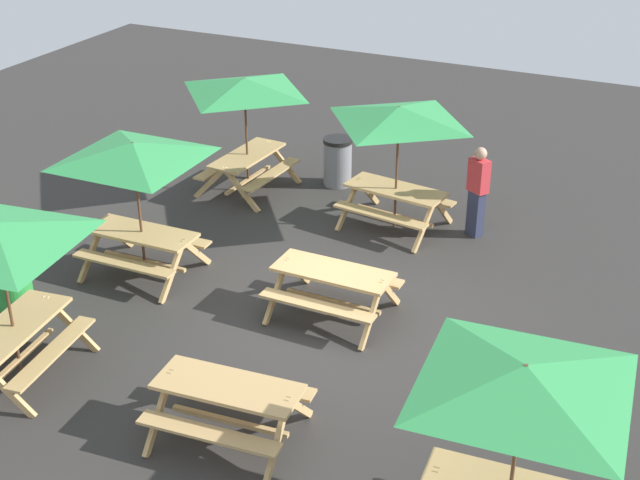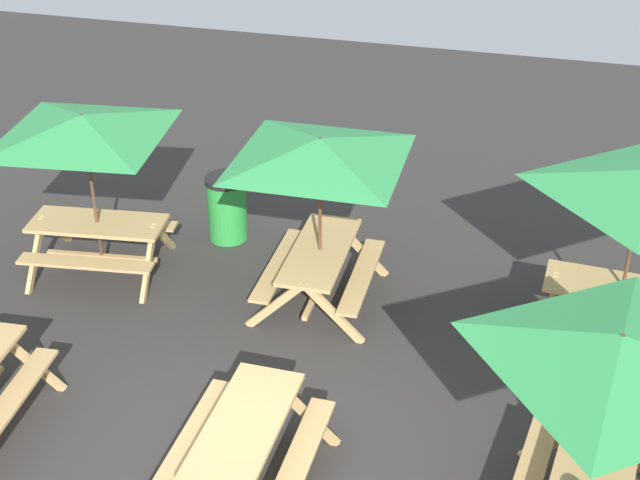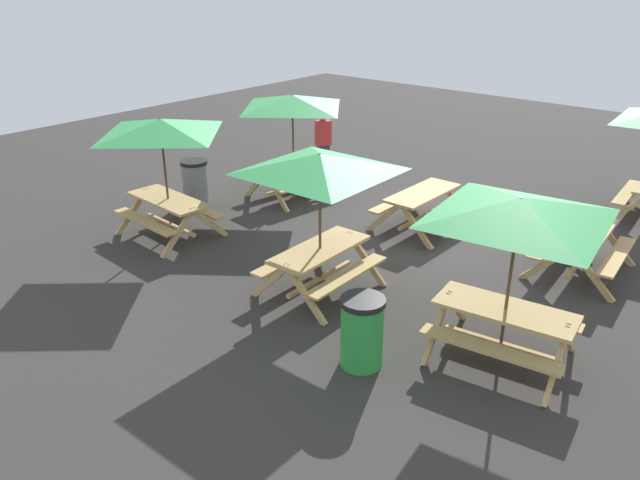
% 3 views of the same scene
% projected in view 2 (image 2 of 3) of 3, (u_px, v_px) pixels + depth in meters
% --- Properties ---
extents(picnic_table_1, '(2.25, 2.25, 2.34)m').
position_uv_depth(picnic_table_1, '(617.00, 365.00, 7.31)').
color(picnic_table_1, tan).
rests_on(picnic_table_1, ground).
extents(picnic_table_2, '(2.83, 2.83, 2.34)m').
position_uv_depth(picnic_table_2, '(320.00, 162.00, 10.66)').
color(picnic_table_2, tan).
rests_on(picnic_table_2, ground).
extents(picnic_table_4, '(1.81, 1.54, 0.81)m').
position_uv_depth(picnic_table_4, '(244.00, 441.00, 8.58)').
color(picnic_table_4, tan).
rests_on(picnic_table_4, ground).
extents(picnic_table_6, '(2.80, 2.80, 2.34)m').
position_uv_depth(picnic_table_6, '(85.00, 138.00, 11.28)').
color(picnic_table_6, tan).
rests_on(picnic_table_6, ground).
extents(trash_bin_green, '(0.59, 0.59, 0.98)m').
position_uv_depth(trash_bin_green, '(227.00, 208.00, 12.81)').
color(trash_bin_green, green).
rests_on(trash_bin_green, ground).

